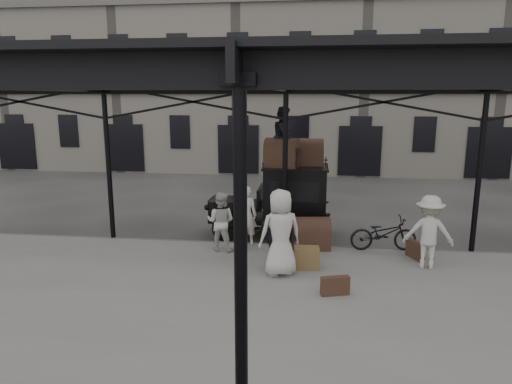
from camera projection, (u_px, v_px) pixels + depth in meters
ground at (279, 276)px, 10.84m from camera, size 120.00×120.00×0.00m
platform at (271, 312)px, 8.88m from camera, size 28.00×8.00×0.15m
canopy at (275, 74)px, 8.22m from camera, size 22.50×9.00×4.74m
building_frontage at (302, 48)px, 26.88m from camera, size 64.00×8.00×14.00m
taxi at (284, 198)px, 13.70m from camera, size 3.65×1.55×2.18m
porter_left at (246, 215)px, 12.50m from camera, size 0.67×0.49×1.69m
porter_midleft at (221, 221)px, 12.08m from camera, size 0.85×0.71×1.59m
porter_centre at (280, 232)px, 10.39m from camera, size 1.15×0.97×2.01m
porter_official at (277, 236)px, 10.61m from camera, size 1.08×0.76×1.70m
porter_right at (429, 232)px, 10.83m from camera, size 1.23×0.82×1.78m
bicycle at (383, 234)px, 12.14m from camera, size 1.81×0.79×0.92m
porter_roof at (284, 137)px, 13.23m from camera, size 0.82×0.96×1.73m
steamer_trunk_roof_near at (282, 155)px, 13.20m from camera, size 1.06×0.77×0.70m
steamer_trunk_roof_far at (308, 154)px, 13.55m from camera, size 0.91×0.56×0.66m
steamer_trunk_platform at (311, 235)px, 12.31m from camera, size 1.06×0.73×0.73m
wicker_hamper at (307, 258)px, 10.93m from camera, size 0.62×0.48×0.50m
suitcase_upright at (415, 250)px, 11.57m from camera, size 0.38×0.61×0.45m
suitcase_flat at (335, 286)px, 9.44m from camera, size 0.62×0.31×0.40m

